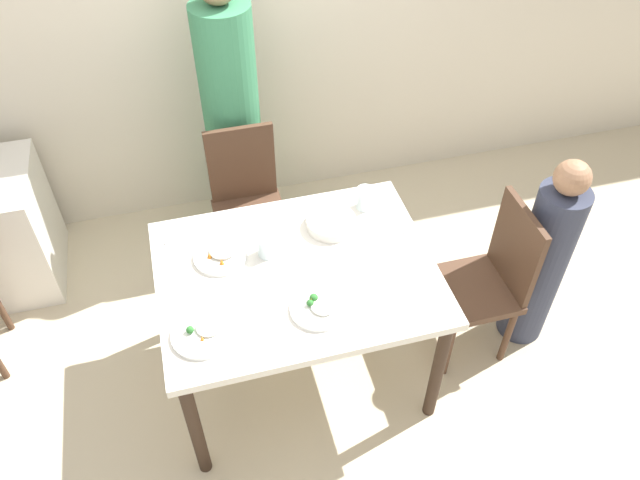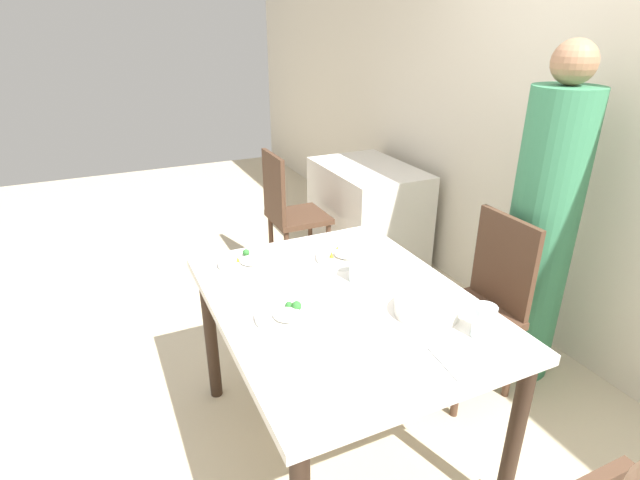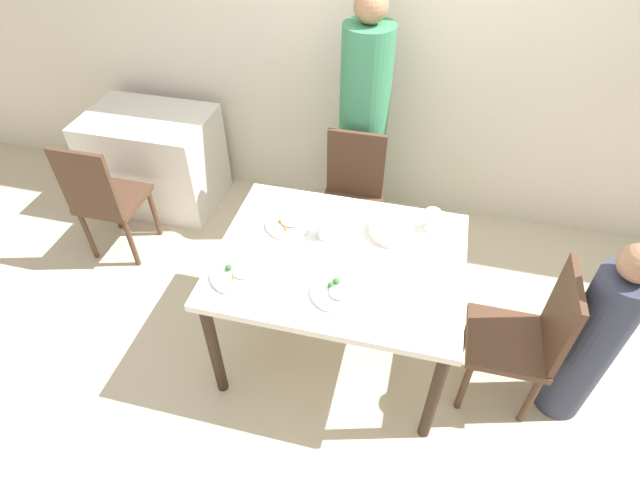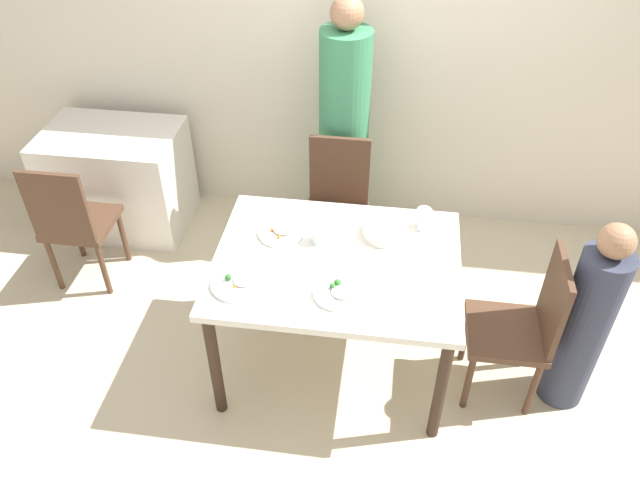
# 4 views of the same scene
# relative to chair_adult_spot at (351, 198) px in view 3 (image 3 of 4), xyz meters

# --- Properties ---
(ground_plane) EXTENTS (10.00, 10.00, 0.00)m
(ground_plane) POSITION_rel_chair_adult_spot_xyz_m (0.09, -0.83, -0.49)
(ground_plane) COLOR beige
(wall_back) EXTENTS (10.00, 0.06, 2.70)m
(wall_back) POSITION_rel_chair_adult_spot_xyz_m (0.09, 0.70, 0.86)
(wall_back) COLOR beige
(wall_back) RESTS_ON ground_plane
(dining_table) EXTENTS (1.25, 0.97, 0.76)m
(dining_table) POSITION_rel_chair_adult_spot_xyz_m (0.09, -0.83, 0.18)
(dining_table) COLOR silver
(dining_table) RESTS_ON ground_plane
(chair_adult_spot) EXTENTS (0.40, 0.40, 0.92)m
(chair_adult_spot) POSITION_rel_chair_adult_spot_xyz_m (0.00, 0.00, 0.00)
(chair_adult_spot) COLOR #4C3323
(chair_adult_spot) RESTS_ON ground_plane
(chair_child_spot) EXTENTS (0.40, 0.40, 0.92)m
(chair_child_spot) POSITION_rel_chair_adult_spot_xyz_m (1.06, -0.89, 0.00)
(chair_child_spot) COLOR #4C3323
(chair_child_spot) RESTS_ON ground_plane
(person_adult) EXTENTS (0.32, 0.32, 1.70)m
(person_adult) POSITION_rel_chair_adult_spot_xyz_m (0.00, 0.33, 0.30)
(person_adult) COLOR #387F56
(person_adult) RESTS_ON ground_plane
(person_child) EXTENTS (0.24, 0.24, 1.16)m
(person_child) POSITION_rel_chair_adult_spot_xyz_m (1.35, -0.89, 0.05)
(person_child) COLOR #33384C
(person_child) RESTS_ON ground_plane
(bowl_curry) EXTENTS (0.24, 0.24, 0.05)m
(bowl_curry) POSITION_rel_chair_adult_spot_xyz_m (0.32, -0.59, 0.30)
(bowl_curry) COLOR silver
(bowl_curry) RESTS_ON dining_table
(plate_rice_adult) EXTENTS (0.25, 0.25, 0.05)m
(plate_rice_adult) POSITION_rel_chair_adult_spot_xyz_m (-0.22, -0.66, 0.29)
(plate_rice_adult) COLOR white
(plate_rice_adult) RESTS_ON dining_table
(plate_rice_child) EXTENTS (0.24, 0.24, 0.06)m
(plate_rice_child) POSITION_rel_chair_adult_spot_xyz_m (0.13, -1.07, 0.29)
(plate_rice_child) COLOR white
(plate_rice_child) RESTS_ON dining_table
(plate_noodles) EXTENTS (0.26, 0.26, 0.05)m
(plate_noodles) POSITION_rel_chair_adult_spot_xyz_m (-0.36, -1.07, 0.28)
(plate_noodles) COLOR white
(plate_noodles) RESTS_ON dining_table
(glass_water_tall) EXTENTS (0.08, 0.08, 0.10)m
(glass_water_tall) POSITION_rel_chair_adult_spot_xyz_m (-0.02, -0.69, 0.32)
(glass_water_tall) COLOR silver
(glass_water_tall) RESTS_ON dining_table
(glass_water_short) EXTENTS (0.08, 0.08, 0.12)m
(glass_water_short) POSITION_rel_chair_adult_spot_xyz_m (0.52, -0.50, 0.33)
(glass_water_short) COLOR silver
(glass_water_short) RESTS_ON dining_table
(napkin_folded) EXTENTS (0.14, 0.14, 0.01)m
(napkin_folded) POSITION_rel_chair_adult_spot_xyz_m (0.36, -0.96, 0.27)
(napkin_folded) COLOR white
(napkin_folded) RESTS_ON dining_table
(fork_steel) EXTENTS (0.18, 0.04, 0.01)m
(fork_steel) POSITION_rel_chair_adult_spot_xyz_m (0.59, -0.72, 0.27)
(fork_steel) COLOR silver
(fork_steel) RESTS_ON dining_table
(spoon_steel) EXTENTS (0.18, 0.08, 0.01)m
(spoon_steel) POSITION_rel_chair_adult_spot_xyz_m (-0.38, -0.48, 0.27)
(spoon_steel) COLOR silver
(spoon_steel) RESTS_ON dining_table
(background_table) EXTENTS (0.92, 0.63, 0.74)m
(background_table) POSITION_rel_chair_adult_spot_xyz_m (-1.59, 0.27, -0.12)
(background_table) COLOR silver
(background_table) RESTS_ON ground_plane
(chair_background) EXTENTS (0.40, 0.40, 0.92)m
(chair_background) POSITION_rel_chair_adult_spot_xyz_m (-1.59, -0.39, 0.00)
(chair_background) COLOR #4C3323
(chair_background) RESTS_ON ground_plane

